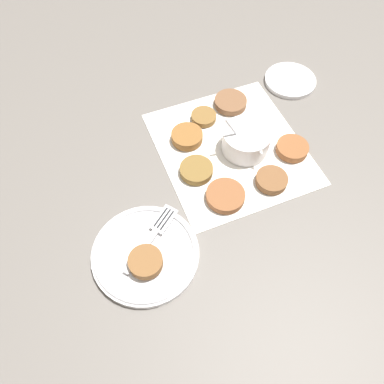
# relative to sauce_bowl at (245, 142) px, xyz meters

# --- Properties ---
(ground_plane) EXTENTS (4.00, 4.00, 0.00)m
(ground_plane) POSITION_rel_sauce_bowl_xyz_m (-0.03, 0.00, -0.03)
(ground_plane) COLOR #605B56
(napkin) EXTENTS (0.36, 0.34, 0.00)m
(napkin) POSITION_rel_sauce_bowl_xyz_m (-0.02, -0.02, -0.03)
(napkin) COLOR white
(napkin) RESTS_ON ground_plane
(sauce_bowl) EXTENTS (0.11, 0.10, 0.10)m
(sauce_bowl) POSITION_rel_sauce_bowl_xyz_m (0.00, 0.00, 0.00)
(sauce_bowl) COLOR silver
(sauce_bowl) RESTS_ON napkin
(fritter_0) EXTENTS (0.08, 0.08, 0.02)m
(fritter_0) POSITION_rel_sauce_bowl_xyz_m (-0.13, 0.04, -0.02)
(fritter_0) COLOR brown
(fritter_0) RESTS_ON napkin
(fritter_1) EXTENTS (0.07, 0.07, 0.02)m
(fritter_1) POSITION_rel_sauce_bowl_xyz_m (0.05, 0.09, -0.01)
(fritter_1) COLOR brown
(fritter_1) RESTS_ON napkin
(fritter_2) EXTENTS (0.07, 0.07, 0.02)m
(fritter_2) POSITION_rel_sauce_bowl_xyz_m (-0.08, -0.10, -0.01)
(fritter_2) COLOR brown
(fritter_2) RESTS_ON napkin
(fritter_3) EXTENTS (0.08, 0.08, 0.02)m
(fritter_3) POSITION_rel_sauce_bowl_xyz_m (0.09, -0.10, -0.02)
(fritter_3) COLOR brown
(fritter_3) RESTS_ON napkin
(fritter_4) EXTENTS (0.07, 0.07, 0.02)m
(fritter_4) POSITION_rel_sauce_bowl_xyz_m (0.10, 0.00, -0.02)
(fritter_4) COLOR brown
(fritter_4) RESTS_ON napkin
(fritter_5) EXTENTS (0.07, 0.07, 0.02)m
(fritter_5) POSITION_rel_sauce_bowl_xyz_m (0.01, -0.12, -0.02)
(fritter_5) COLOR brown
(fritter_5) RESTS_ON napkin
(fritter_6) EXTENTS (0.06, 0.06, 0.01)m
(fritter_6) POSITION_rel_sauce_bowl_xyz_m (-0.12, -0.04, -0.02)
(fritter_6) COLOR brown
(fritter_6) RESTS_ON napkin
(serving_plate) EXTENTS (0.20, 0.20, 0.02)m
(serving_plate) POSITION_rel_sauce_bowl_xyz_m (0.13, -0.29, -0.02)
(serving_plate) COLOR silver
(serving_plate) RESTS_ON ground_plane
(fritter_on_plate) EXTENTS (0.06, 0.06, 0.02)m
(fritter_on_plate) POSITION_rel_sauce_bowl_xyz_m (0.15, -0.30, 0.00)
(fritter_on_plate) COLOR brown
(fritter_on_plate) RESTS_ON serving_plate
(fork) EXTENTS (0.10, 0.14, 0.00)m
(fork) POSITION_rel_sauce_bowl_xyz_m (0.10, -0.26, -0.01)
(fork) COLOR silver
(fork) RESTS_ON serving_plate
(extra_saucer) EXTENTS (0.13, 0.13, 0.01)m
(extra_saucer) POSITION_rel_sauce_bowl_xyz_m (-0.13, 0.22, -0.02)
(extra_saucer) COLOR silver
(extra_saucer) RESTS_ON ground_plane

